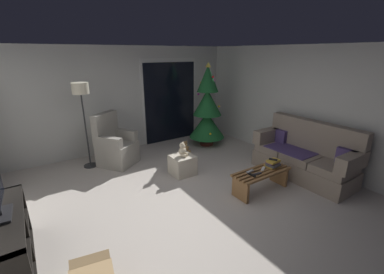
{
  "coord_description": "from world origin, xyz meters",
  "views": [
    {
      "loc": [
        -2.09,
        -3.03,
        2.35
      ],
      "look_at": [
        0.4,
        0.7,
        0.85
      ],
      "focal_mm": 23.84,
      "sensor_mm": 36.0,
      "label": 1
    }
  ],
  "objects_px": {
    "remote_white": "(263,169)",
    "christmas_tree": "(207,110)",
    "cell_phone": "(273,160)",
    "ottoman": "(182,165)",
    "remote_silver": "(250,171)",
    "remote_black": "(252,175)",
    "floor_lamp": "(81,97)",
    "teddy_bear_honey_by_tree": "(186,147)",
    "media_shelf": "(6,250)",
    "book_stack": "(273,164)",
    "coffee_table": "(261,177)",
    "remote_graphite": "(257,174)",
    "teddy_bear_cream": "(183,150)",
    "armchair": "(115,146)",
    "couch": "(305,157)"
  },
  "relations": [
    {
      "from": "remote_white",
      "to": "christmas_tree",
      "type": "xyz_separation_m",
      "value": [
        0.58,
        2.42,
        0.53
      ]
    },
    {
      "from": "cell_phone",
      "to": "ottoman",
      "type": "relative_size",
      "value": 0.33
    },
    {
      "from": "ottoman",
      "to": "christmas_tree",
      "type": "bearing_deg",
      "value": 37.52
    },
    {
      "from": "remote_silver",
      "to": "christmas_tree",
      "type": "xyz_separation_m",
      "value": [
        0.85,
        2.37,
        0.53
      ]
    },
    {
      "from": "remote_silver",
      "to": "remote_black",
      "type": "distance_m",
      "value": 0.13
    },
    {
      "from": "floor_lamp",
      "to": "teddy_bear_honey_by_tree",
      "type": "height_order",
      "value": "floor_lamp"
    },
    {
      "from": "media_shelf",
      "to": "book_stack",
      "type": "bearing_deg",
      "value": -4.09
    },
    {
      "from": "coffee_table",
      "to": "teddy_bear_honey_by_tree",
      "type": "xyz_separation_m",
      "value": [
        -0.11,
        2.3,
        -0.14
      ]
    },
    {
      "from": "remote_white",
      "to": "floor_lamp",
      "type": "distance_m",
      "value": 3.75
    },
    {
      "from": "media_shelf",
      "to": "ottoman",
      "type": "bearing_deg",
      "value": 20.12
    },
    {
      "from": "remote_graphite",
      "to": "teddy_bear_cream",
      "type": "distance_m",
      "value": 1.52
    },
    {
      "from": "floor_lamp",
      "to": "remote_graphite",
      "type": "bearing_deg",
      "value": -53.27
    },
    {
      "from": "remote_silver",
      "to": "teddy_bear_cream",
      "type": "relative_size",
      "value": 0.55
    },
    {
      "from": "remote_silver",
      "to": "floor_lamp",
      "type": "bearing_deg",
      "value": 31.41
    },
    {
      "from": "remote_graphite",
      "to": "remote_silver",
      "type": "distance_m",
      "value": 0.14
    },
    {
      "from": "remote_silver",
      "to": "teddy_bear_cream",
      "type": "distance_m",
      "value": 1.38
    },
    {
      "from": "remote_graphite",
      "to": "media_shelf",
      "type": "distance_m",
      "value": 3.53
    },
    {
      "from": "armchair",
      "to": "christmas_tree",
      "type": "bearing_deg",
      "value": -3.08
    },
    {
      "from": "cell_phone",
      "to": "teddy_bear_cream",
      "type": "bearing_deg",
      "value": 99.16
    },
    {
      "from": "christmas_tree",
      "to": "floor_lamp",
      "type": "relative_size",
      "value": 1.19
    },
    {
      "from": "coffee_table",
      "to": "remote_black",
      "type": "distance_m",
      "value": 0.31
    },
    {
      "from": "remote_white",
      "to": "remote_graphite",
      "type": "relative_size",
      "value": 1.0
    },
    {
      "from": "cell_phone",
      "to": "teddy_bear_cream",
      "type": "height_order",
      "value": "teddy_bear_cream"
    },
    {
      "from": "couch",
      "to": "book_stack",
      "type": "bearing_deg",
      "value": 176.91
    },
    {
      "from": "book_stack",
      "to": "teddy_bear_cream",
      "type": "relative_size",
      "value": 0.85
    },
    {
      "from": "remote_white",
      "to": "floor_lamp",
      "type": "xyz_separation_m",
      "value": [
        -2.32,
        2.73,
        1.1
      ]
    },
    {
      "from": "remote_black",
      "to": "book_stack",
      "type": "distance_m",
      "value": 0.56
    },
    {
      "from": "cell_phone",
      "to": "floor_lamp",
      "type": "relative_size",
      "value": 0.08
    },
    {
      "from": "remote_black",
      "to": "christmas_tree",
      "type": "distance_m",
      "value": 2.7
    },
    {
      "from": "remote_silver",
      "to": "media_shelf",
      "type": "xyz_separation_m",
      "value": [
        -3.47,
        0.2,
        -0.06
      ]
    },
    {
      "from": "couch",
      "to": "christmas_tree",
      "type": "distance_m",
      "value": 2.61
    },
    {
      "from": "coffee_table",
      "to": "book_stack",
      "type": "distance_m",
      "value": 0.34
    },
    {
      "from": "remote_white",
      "to": "teddy_bear_honey_by_tree",
      "type": "relative_size",
      "value": 0.55
    },
    {
      "from": "christmas_tree",
      "to": "teddy_bear_honey_by_tree",
      "type": "height_order",
      "value": "christmas_tree"
    },
    {
      "from": "armchair",
      "to": "teddy_bear_honey_by_tree",
      "type": "relative_size",
      "value": 3.96
    },
    {
      "from": "remote_silver",
      "to": "remote_white",
      "type": "bearing_deg",
      "value": -107.16
    },
    {
      "from": "remote_white",
      "to": "ottoman",
      "type": "relative_size",
      "value": 0.35
    },
    {
      "from": "teddy_bear_honey_by_tree",
      "to": "floor_lamp",
      "type": "bearing_deg",
      "value": 167.98
    },
    {
      "from": "remote_graphite",
      "to": "armchair",
      "type": "xyz_separation_m",
      "value": [
        -1.58,
        2.63,
        0.0
      ]
    },
    {
      "from": "floor_lamp",
      "to": "cell_phone",
      "type": "bearing_deg",
      "value": -47.18
    },
    {
      "from": "teddy_bear_cream",
      "to": "remote_white",
      "type": "bearing_deg",
      "value": -56.61
    },
    {
      "from": "book_stack",
      "to": "ottoman",
      "type": "xyz_separation_m",
      "value": [
        -1.08,
        1.34,
        -0.26
      ]
    },
    {
      "from": "teddy_bear_cream",
      "to": "book_stack",
      "type": "bearing_deg",
      "value": -51.06
    },
    {
      "from": "couch",
      "to": "ottoman",
      "type": "relative_size",
      "value": 4.42
    },
    {
      "from": "floor_lamp",
      "to": "teddy_bear_cream",
      "type": "xyz_separation_m",
      "value": [
        1.47,
        -1.43,
        -0.99
      ]
    },
    {
      "from": "remote_white",
      "to": "remote_black",
      "type": "xyz_separation_m",
      "value": [
        -0.34,
        -0.06,
        0.0
      ]
    },
    {
      "from": "remote_graphite",
      "to": "teddy_bear_honey_by_tree",
      "type": "height_order",
      "value": "remote_graphite"
    },
    {
      "from": "cell_phone",
      "to": "media_shelf",
      "type": "distance_m",
      "value": 3.98
    },
    {
      "from": "couch",
      "to": "ottoman",
      "type": "xyz_separation_m",
      "value": [
        -1.97,
        1.38,
        -0.2
      ]
    },
    {
      "from": "book_stack",
      "to": "ottoman",
      "type": "relative_size",
      "value": 0.55
    }
  ]
}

